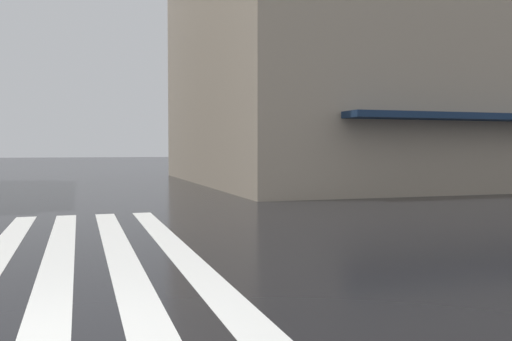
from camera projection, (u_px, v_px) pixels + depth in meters
name	position (u px, v px, depth m)	size (l,w,h in m)	color
zebra_crossing	(24.00, 265.00, 8.55)	(13.00, 5.50, 0.01)	silver
haussmann_block_corner	(381.00, 5.00, 30.69)	(20.65, 20.82, 20.06)	tan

